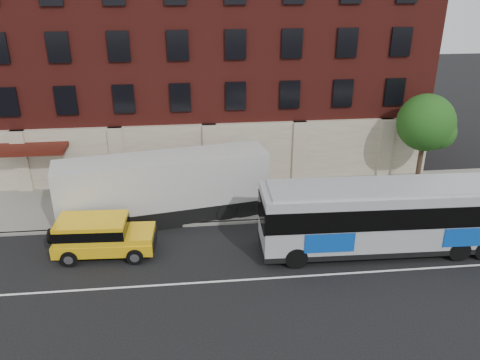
{
  "coord_description": "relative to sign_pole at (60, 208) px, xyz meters",
  "views": [
    {
      "loc": [
        -1.2,
        -18.47,
        13.62
      ],
      "look_at": [
        1.35,
        5.5,
        2.94
      ],
      "focal_mm": 36.51,
      "sensor_mm": 36.0,
      "label": 1
    }
  ],
  "objects": [
    {
      "name": "street_tree",
      "position": [
        22.04,
        3.34,
        2.96
      ],
      "size": [
        3.6,
        3.6,
        6.2
      ],
      "color": "#3C2A1E",
      "rests_on": "sidewalk"
    },
    {
      "name": "yellow_suv",
      "position": [
        2.5,
        -2.62,
        -0.3
      ],
      "size": [
        5.32,
        2.49,
        2.01
      ],
      "color": "yellow",
      "rests_on": "ground"
    },
    {
      "name": "sign_pole",
      "position": [
        0.0,
        0.0,
        0.0
      ],
      "size": [
        0.3,
        0.2,
        2.5
      ],
      "color": "slate",
      "rests_on": "ground"
    },
    {
      "name": "city_bus",
      "position": [
        17.31,
        -3.74,
        0.58
      ],
      "size": [
        13.49,
        3.21,
        3.68
      ],
      "color": "#A9ADB2",
      "rests_on": "ground"
    },
    {
      "name": "shipping_container",
      "position": [
        5.68,
        0.75,
        0.49
      ],
      "size": [
        11.98,
        4.39,
        3.92
      ],
      "color": "black",
      "rests_on": "ground"
    },
    {
      "name": "kerb",
      "position": [
        8.5,
        -0.15,
        -1.38
      ],
      "size": [
        60.0,
        0.25,
        0.15
      ],
      "primitive_type": "cube",
      "color": "gray",
      "rests_on": "ground"
    },
    {
      "name": "lane_line",
      "position": [
        8.5,
        -5.65,
        -1.45
      ],
      "size": [
        60.0,
        0.12,
        0.01
      ],
      "primitive_type": "cube",
      "color": "white",
      "rests_on": "ground"
    },
    {
      "name": "building",
      "position": [
        8.49,
        10.77,
        6.13
      ],
      "size": [
        30.0,
        12.1,
        15.0
      ],
      "color": "#5E1B16",
      "rests_on": "sidewalk"
    },
    {
      "name": "ground",
      "position": [
        8.5,
        -6.15,
        -1.45
      ],
      "size": [
        120.0,
        120.0,
        0.0
      ],
      "primitive_type": "plane",
      "color": "black",
      "rests_on": "ground"
    },
    {
      "name": "sidewalk",
      "position": [
        8.5,
        2.85,
        -1.38
      ],
      "size": [
        60.0,
        6.0,
        0.15
      ],
      "primitive_type": "cube",
      "color": "gray",
      "rests_on": "ground"
    }
  ]
}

